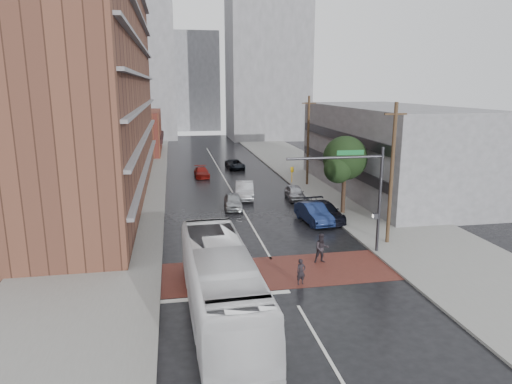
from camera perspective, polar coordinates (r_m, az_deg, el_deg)
name	(u,v)px	position (r m, az deg, el deg)	size (l,w,h in m)	color
ground	(280,275)	(27.78, 3.05, -10.32)	(160.00, 160.00, 0.00)	black
crosswalk	(278,272)	(28.22, 2.81, -9.90)	(14.00, 5.00, 0.02)	maroon
sidewalk_west	(123,190)	(51.26, -16.26, 0.25)	(9.00, 90.00, 0.15)	gray
sidewalk_east	(327,182)	(53.89, 8.83, 1.23)	(9.00, 90.00, 0.15)	gray
apartment_block	(86,55)	(49.51, -20.43, 15.77)	(10.00, 44.00, 28.00)	brown
storefront_west	(136,132)	(79.36, -14.76, 7.26)	(8.00, 16.00, 7.00)	brown
building_east	(389,149)	(50.53, 16.26, 5.17)	(11.00, 26.00, 9.00)	gray
distant_tower_west	(131,62)	(103.20, -15.35, 15.44)	(18.00, 16.00, 32.00)	gray
distant_tower_east	(267,51)	(99.06, 1.39, 17.16)	(16.00, 14.00, 36.00)	gray
distant_tower_center	(194,82)	(119.92, -7.70, 13.48)	(12.00, 10.00, 24.00)	gray
street_tree	(345,161)	(40.06, 11.06, 3.83)	(4.20, 4.10, 6.90)	#332319
signal_mast	(360,185)	(30.40, 12.84, 0.81)	(6.50, 0.30, 7.20)	#2D2D33
utility_pole_near	(392,173)	(32.89, 16.60, 2.23)	(1.60, 0.26, 10.00)	#473321
utility_pole_far	(308,140)	(51.31, 6.53, 6.44)	(1.60, 0.26, 10.00)	#473321
transit_bus	(221,284)	(22.43, -4.43, -11.35)	(2.97, 12.69, 3.54)	silver
pedestrian_a	(301,272)	(26.35, 5.64, -9.91)	(0.56, 0.37, 1.53)	black
pedestrian_b	(322,248)	(29.52, 8.21, -6.98)	(0.94, 0.73, 1.93)	#262126
car_travel_a	(233,201)	(42.06, -2.88, -1.13)	(1.64, 4.08, 1.39)	#95999C
car_travel_b	(245,190)	(45.76, -1.44, 0.24)	(1.77, 5.07, 1.67)	#B4B7BC
car_travel_c	(202,172)	(56.82, -6.80, 2.46)	(1.71, 4.21, 1.22)	maroon
suv_travel	(235,164)	(62.19, -2.63, 3.48)	(2.07, 4.49, 1.25)	black
car_parked_near	(314,213)	(37.94, 7.23, -2.63)	(1.70, 4.88, 1.61)	#16244F
car_parked_mid	(324,211)	(38.77, 8.55, -2.42)	(2.10, 5.16, 1.50)	black
car_parked_far	(295,193)	(45.51, 4.88, -0.06)	(1.63, 4.06, 1.38)	#97989E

